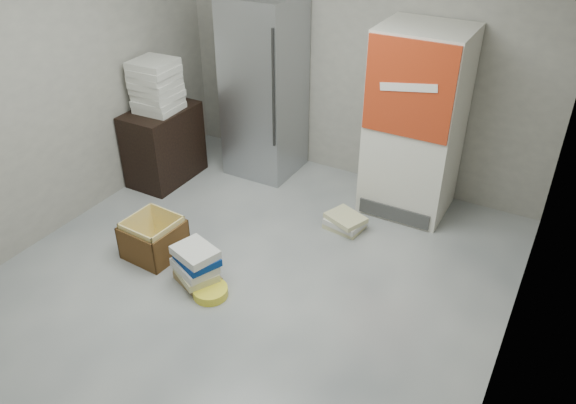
{
  "coord_description": "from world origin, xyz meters",
  "views": [
    {
      "loc": [
        2.07,
        -2.66,
        3.06
      ],
      "look_at": [
        0.18,
        0.7,
        0.64
      ],
      "focal_mm": 35.0,
      "sensor_mm": 36.0,
      "label": 1
    }
  ],
  "objects_px": {
    "steel_fridge": "(265,88)",
    "coke_cooler": "(416,123)",
    "wood_shelf": "(164,145)",
    "cardboard_box": "(154,240)",
    "phonebook_stack_main": "(196,266)"
  },
  "relations": [
    {
      "from": "coke_cooler",
      "to": "wood_shelf",
      "type": "distance_m",
      "value": 2.63
    },
    {
      "from": "steel_fridge",
      "to": "cardboard_box",
      "type": "height_order",
      "value": "steel_fridge"
    },
    {
      "from": "coke_cooler",
      "to": "cardboard_box",
      "type": "height_order",
      "value": "coke_cooler"
    },
    {
      "from": "wood_shelf",
      "to": "phonebook_stack_main",
      "type": "xyz_separation_m",
      "value": [
        1.37,
        -1.28,
        -0.22
      ]
    },
    {
      "from": "wood_shelf",
      "to": "phonebook_stack_main",
      "type": "relative_size",
      "value": 1.81
    },
    {
      "from": "wood_shelf",
      "to": "coke_cooler",
      "type": "bearing_deg",
      "value": 16.28
    },
    {
      "from": "phonebook_stack_main",
      "to": "steel_fridge",
      "type": "bearing_deg",
      "value": 128.9
    },
    {
      "from": "steel_fridge",
      "to": "wood_shelf",
      "type": "relative_size",
      "value": 2.37
    },
    {
      "from": "steel_fridge",
      "to": "phonebook_stack_main",
      "type": "relative_size",
      "value": 4.29
    },
    {
      "from": "steel_fridge",
      "to": "coke_cooler",
      "type": "xyz_separation_m",
      "value": [
        1.65,
        -0.01,
        -0.05
      ]
    },
    {
      "from": "steel_fridge",
      "to": "wood_shelf",
      "type": "xyz_separation_m",
      "value": [
        -0.83,
        -0.73,
        -0.55
      ]
    },
    {
      "from": "coke_cooler",
      "to": "phonebook_stack_main",
      "type": "xyz_separation_m",
      "value": [
        -1.11,
        -2.0,
        -0.73
      ]
    },
    {
      "from": "steel_fridge",
      "to": "coke_cooler",
      "type": "relative_size",
      "value": 1.06
    },
    {
      "from": "coke_cooler",
      "to": "wood_shelf",
      "type": "height_order",
      "value": "coke_cooler"
    },
    {
      "from": "wood_shelf",
      "to": "steel_fridge",
      "type": "bearing_deg",
      "value": 41.31
    }
  ]
}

